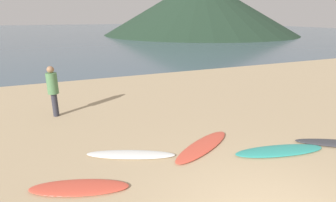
{
  "coord_description": "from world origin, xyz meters",
  "views": [
    {
      "loc": [
        -2.93,
        -2.38,
        3.38
      ],
      "look_at": [
        0.42,
        5.61,
        0.6
      ],
      "focal_mm": 28.57,
      "sensor_mm": 36.0,
      "label": 1
    }
  ],
  "objects_px": {
    "surfboard_3": "(131,154)",
    "surfboard_2": "(79,187)",
    "surfboard_5": "(280,151)",
    "person_1": "(53,87)",
    "surfboard_4": "(203,146)"
  },
  "relations": [
    {
      "from": "surfboard_3",
      "to": "surfboard_2",
      "type": "bearing_deg",
      "value": -121.46
    },
    {
      "from": "surfboard_2",
      "to": "surfboard_5",
      "type": "distance_m",
      "value": 4.95
    },
    {
      "from": "surfboard_5",
      "to": "surfboard_2",
      "type": "bearing_deg",
      "value": -172.13
    },
    {
      "from": "surfboard_3",
      "to": "surfboard_5",
      "type": "relative_size",
      "value": 0.92
    },
    {
      "from": "surfboard_2",
      "to": "person_1",
      "type": "xyz_separation_m",
      "value": [
        -0.35,
        4.67,
        1.01
      ]
    },
    {
      "from": "surfboard_4",
      "to": "person_1",
      "type": "distance_m",
      "value": 5.5
    },
    {
      "from": "surfboard_2",
      "to": "surfboard_3",
      "type": "xyz_separation_m",
      "value": [
        1.33,
        0.91,
        0.0
      ]
    },
    {
      "from": "surfboard_4",
      "to": "surfboard_3",
      "type": "bearing_deg",
      "value": 141.73
    },
    {
      "from": "surfboard_2",
      "to": "person_1",
      "type": "bearing_deg",
      "value": 113.95
    },
    {
      "from": "surfboard_5",
      "to": "person_1",
      "type": "distance_m",
      "value": 7.38
    },
    {
      "from": "surfboard_3",
      "to": "person_1",
      "type": "xyz_separation_m",
      "value": [
        -1.68,
        3.76,
        1.01
      ]
    },
    {
      "from": "surfboard_4",
      "to": "surfboard_5",
      "type": "relative_size",
      "value": 0.96
    },
    {
      "from": "surfboard_2",
      "to": "surfboard_4",
      "type": "distance_m",
      "value": 3.28
    },
    {
      "from": "surfboard_2",
      "to": "person_1",
      "type": "distance_m",
      "value": 4.79
    },
    {
      "from": "surfboard_4",
      "to": "surfboard_5",
      "type": "height_order",
      "value": "surfboard_4"
    }
  ]
}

